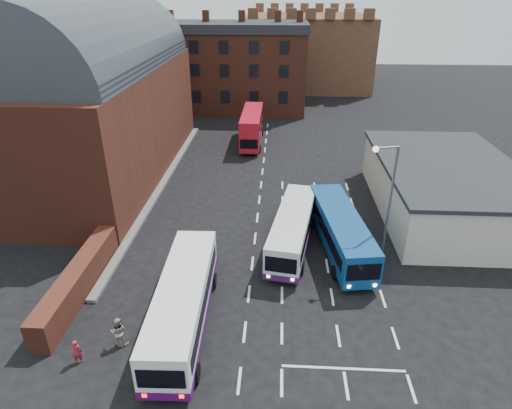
# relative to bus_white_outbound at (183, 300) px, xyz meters

# --- Properties ---
(ground) EXTENTS (180.00, 180.00, 0.00)m
(ground) POSITION_rel_bus_white_outbound_xyz_m (3.30, 0.41, -1.69)
(ground) COLOR black
(railway_station) EXTENTS (12.00, 28.00, 16.00)m
(railway_station) POSITION_rel_bus_white_outbound_xyz_m (-12.20, 21.41, 5.95)
(railway_station) COLOR #602B1E
(railway_station) RESTS_ON ground
(forecourt_wall) EXTENTS (1.20, 10.00, 1.80)m
(forecourt_wall) POSITION_rel_bus_white_outbound_xyz_m (-6.90, 2.41, -0.79)
(forecourt_wall) COLOR #602B1E
(forecourt_wall) RESTS_ON ground
(cream_building) EXTENTS (10.40, 16.40, 4.25)m
(cream_building) POSITION_rel_bus_white_outbound_xyz_m (18.30, 14.41, 0.47)
(cream_building) COLOR beige
(cream_building) RESTS_ON ground
(brick_terrace) EXTENTS (22.00, 10.00, 11.00)m
(brick_terrace) POSITION_rel_bus_white_outbound_xyz_m (-2.70, 46.41, 3.81)
(brick_terrace) COLOR brown
(brick_terrace) RESTS_ON ground
(castle_keep) EXTENTS (22.00, 22.00, 12.00)m
(castle_keep) POSITION_rel_bus_white_outbound_xyz_m (9.30, 66.41, 4.31)
(castle_keep) COLOR brown
(castle_keep) RESTS_ON ground
(bus_white_outbound) EXTENTS (2.89, 10.54, 2.86)m
(bus_white_outbound) POSITION_rel_bus_white_outbound_xyz_m (0.00, 0.00, 0.00)
(bus_white_outbound) COLOR white
(bus_white_outbound) RESTS_ON ground
(bus_white_inbound) EXTENTS (3.80, 9.93, 2.64)m
(bus_white_inbound) POSITION_rel_bus_white_outbound_xyz_m (6.00, 8.31, -0.13)
(bus_white_inbound) COLOR silver
(bus_white_inbound) RESTS_ON ground
(bus_blue) EXTENTS (3.70, 10.40, 2.77)m
(bus_blue) POSITION_rel_bus_white_outbound_xyz_m (9.30, 8.01, -0.05)
(bus_blue) COLOR navy
(bus_blue) RESTS_ON ground
(bus_red_double) EXTENTS (2.41, 9.48, 3.79)m
(bus_red_double) POSITION_rel_bus_white_outbound_xyz_m (1.67, 30.57, 0.33)
(bus_red_double) COLOR red
(bus_red_double) RESTS_ON ground
(street_lamp) EXTENTS (1.66, 0.63, 8.34)m
(street_lamp) POSITION_rel_bus_white_outbound_xyz_m (11.62, 6.51, 3.34)
(street_lamp) COLOR slate
(street_lamp) RESTS_ON ground
(pedestrian_red) EXTENTS (0.58, 0.45, 1.38)m
(pedestrian_red) POSITION_rel_bus_white_outbound_xyz_m (-4.73, -2.91, -0.99)
(pedestrian_red) COLOR maroon
(pedestrian_red) RESTS_ON ground
(pedestrian_beige) EXTENTS (0.85, 0.68, 1.68)m
(pedestrian_beige) POSITION_rel_bus_white_outbound_xyz_m (-3.06, -1.62, -0.85)
(pedestrian_beige) COLOR #A8A08D
(pedestrian_beige) RESTS_ON ground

